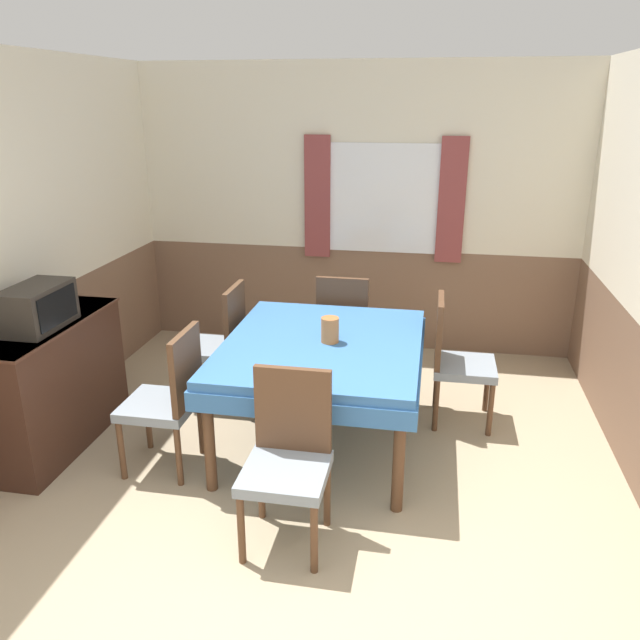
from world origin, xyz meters
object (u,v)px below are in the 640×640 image
(tv, at_px, (38,307))
(chair_left_near, at_px, (169,396))
(chair_head_near, at_px, (288,454))
(chair_left_far, at_px, (220,341))
(chair_right_far, at_px, (455,357))
(vase, at_px, (330,330))
(dining_table, at_px, (322,356))
(sideboard, at_px, (52,384))
(chair_head_window, at_px, (344,325))

(tv, bearing_deg, chair_left_near, -3.81)
(chair_head_near, bearing_deg, chair_left_near, -30.35)
(chair_left_far, distance_m, chair_right_far, 1.79)
(vase, bearing_deg, chair_head_near, -92.86)
(tv, bearing_deg, dining_table, 13.70)
(vase, bearing_deg, chair_right_far, 29.91)
(dining_table, xyz_separation_m, tv, (-1.76, -0.43, 0.38))
(dining_table, distance_m, tv, 1.85)
(sideboard, distance_m, tv, 0.58)
(chair_left_far, bearing_deg, chair_head_window, -59.65)
(chair_head_window, xyz_separation_m, tv, (-1.76, -1.44, 0.52))
(chair_head_near, bearing_deg, chair_head_window, -90.00)
(chair_left_far, xyz_separation_m, vase, (0.94, -0.49, 0.33))
(chair_head_window, bearing_deg, chair_left_near, -120.82)
(sideboard, bearing_deg, chair_head_near, -20.01)
(chair_right_far, distance_m, vase, 1.03)
(chair_right_far, relative_size, chair_left_near, 1.00)
(tv, bearing_deg, chair_left_far, 46.56)
(chair_head_window, bearing_deg, vase, -87.13)
(chair_head_near, bearing_deg, vase, -92.86)
(tv, xyz_separation_m, vase, (1.81, 0.43, -0.19))
(chair_left_far, xyz_separation_m, tv, (-0.87, -0.92, 0.52))
(chair_left_near, distance_m, vase, 1.12)
(chair_left_far, bearing_deg, vase, -117.18)
(vase, bearing_deg, chair_left_far, 152.82)
(vase, bearing_deg, sideboard, -169.12)
(dining_table, relative_size, tv, 3.19)
(chair_head_window, xyz_separation_m, sideboard, (-1.80, -1.37, -0.05))
(sideboard, bearing_deg, chair_left_far, 42.77)
(chair_head_near, bearing_deg, chair_left_far, -59.18)
(chair_left_far, bearing_deg, chair_right_far, -90.00)
(chair_left_far, height_order, tv, tv)
(chair_head_near, xyz_separation_m, tv, (-1.76, 0.58, 0.52))
(dining_table, relative_size, vase, 9.23)
(dining_table, xyz_separation_m, chair_head_near, (0.00, -1.01, -0.15))
(chair_left_near, bearing_deg, tv, 86.19)
(vase, bearing_deg, chair_left_near, -152.58)
(chair_head_window, height_order, sideboard, chair_head_window)
(chair_left_near, bearing_deg, vase, -62.58)
(chair_left_far, bearing_deg, chair_head_near, -149.18)
(sideboard, relative_size, vase, 7.19)
(sideboard, distance_m, vase, 1.93)
(chair_right_far, distance_m, tv, 2.86)
(chair_left_far, relative_size, chair_head_near, 1.00)
(chair_right_far, bearing_deg, vase, -60.09)
(dining_table, distance_m, sideboard, 1.85)
(chair_left_far, distance_m, sideboard, 1.24)
(tv, bearing_deg, chair_head_window, 39.26)
(chair_left_near, distance_m, sideboard, 0.92)
(chair_right_far, bearing_deg, dining_table, -61.39)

